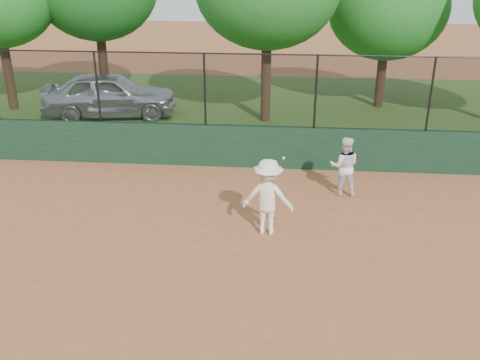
# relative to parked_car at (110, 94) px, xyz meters

# --- Properties ---
(ground) EXTENTS (80.00, 80.00, 0.00)m
(ground) POSITION_rel_parked_car_xyz_m (4.74, -10.62, -0.82)
(ground) COLOR #A96036
(ground) RESTS_ON ground
(back_wall) EXTENTS (26.00, 0.20, 1.20)m
(back_wall) POSITION_rel_parked_car_xyz_m (4.74, -4.62, -0.22)
(back_wall) COLOR #1A3A23
(back_wall) RESTS_ON ground
(grass_strip) EXTENTS (36.00, 12.00, 0.01)m
(grass_strip) POSITION_rel_parked_car_xyz_m (4.74, 1.38, -0.82)
(grass_strip) COLOR #2F5119
(grass_strip) RESTS_ON ground
(parked_car) EXTENTS (5.06, 2.65, 1.64)m
(parked_car) POSITION_rel_parked_car_xyz_m (0.00, 0.00, 0.00)
(parked_car) COLOR silver
(parked_car) RESTS_ON ground
(player_second) EXTENTS (0.76, 0.61, 1.51)m
(player_second) POSITION_rel_parked_car_xyz_m (7.96, -6.28, -0.07)
(player_second) COLOR white
(player_second) RESTS_ON ground
(player_main) EXTENTS (1.17, 0.76, 1.86)m
(player_main) POSITION_rel_parked_car_xyz_m (6.15, -8.47, 0.03)
(player_main) COLOR white
(player_main) RESTS_ON ground
(fence_assembly) EXTENTS (26.00, 0.06, 2.00)m
(fence_assembly) POSITION_rel_parked_car_xyz_m (4.72, -4.62, 1.41)
(fence_assembly) COLOR black
(fence_assembly) RESTS_ON back_wall
(tree_3) EXTENTS (4.43, 4.03, 5.66)m
(tree_3) POSITION_rel_parked_car_xyz_m (10.10, 2.26, 2.91)
(tree_3) COLOR #422816
(tree_3) RESTS_ON ground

